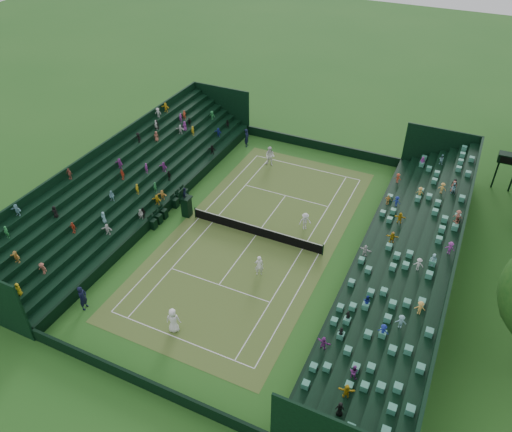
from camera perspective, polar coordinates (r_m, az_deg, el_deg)
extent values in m
plane|color=#255D1D|center=(41.29, 0.00, -2.22)|extent=(160.00, 160.00, 0.00)
cube|color=#316923|center=(41.29, 0.00, -2.22)|extent=(12.97, 26.77, 0.01)
cube|color=black|center=(53.41, 7.35, 7.98)|extent=(17.17, 0.20, 1.00)
cube|color=black|center=(31.78, -12.94, -17.99)|extent=(17.17, 0.20, 1.00)
cube|color=black|center=(38.98, 11.40, -4.96)|extent=(0.20, 31.77, 1.00)
cube|color=black|center=(44.53, -9.93, 1.24)|extent=(0.20, 31.77, 1.00)
cube|color=black|center=(38.91, 12.11, -5.15)|extent=(0.80, 32.00, 1.00)
cube|color=black|center=(38.68, 13.29, -5.22)|extent=(0.80, 32.00, 1.45)
cube|color=black|center=(38.46, 14.48, -5.29)|extent=(0.80, 32.00, 1.90)
cube|color=black|center=(38.26, 15.69, -5.35)|extent=(0.80, 32.00, 2.35)
cube|color=black|center=(38.07, 16.91, -5.41)|extent=(0.80, 32.00, 2.80)
cube|color=black|center=(37.90, 18.14, -5.47)|extent=(0.80, 32.00, 3.25)
cube|color=black|center=(37.75, 19.38, -5.53)|extent=(0.80, 32.00, 3.70)
cube|color=black|center=(37.62, 20.63, -5.59)|extent=(0.80, 32.00, 4.15)
cube|color=black|center=(37.40, 21.50, -5.36)|extent=(0.20, 32.00, 4.90)
cube|color=black|center=(44.78, -10.46, 1.40)|extent=(0.80, 32.00, 1.00)
cube|color=black|center=(45.06, -11.33, 1.88)|extent=(0.80, 32.00, 1.45)
cube|color=black|center=(45.36, -12.20, 2.35)|extent=(0.80, 32.00, 1.90)
cube|color=black|center=(45.67, -13.05, 2.82)|extent=(0.80, 32.00, 2.35)
cube|color=black|center=(45.99, -13.89, 3.28)|extent=(0.80, 32.00, 2.80)
cube|color=black|center=(46.33, -14.72, 3.73)|extent=(0.80, 32.00, 3.25)
cube|color=black|center=(46.68, -15.54, 4.18)|extent=(0.80, 32.00, 3.70)
cube|color=black|center=(47.04, -16.35, 4.61)|extent=(0.80, 32.00, 4.15)
cube|color=black|center=(47.15, -16.89, 5.13)|extent=(0.20, 32.00, 4.90)
cylinder|color=black|center=(43.23, -6.95, 0.40)|extent=(0.10, 0.10, 1.06)
cylinder|color=black|center=(39.41, 7.65, -3.86)|extent=(0.10, 0.10, 1.06)
cube|color=black|center=(41.00, 0.00, -1.72)|extent=(11.57, 0.02, 0.86)
cube|color=white|center=(40.71, 0.00, -1.21)|extent=(11.57, 0.04, 0.07)
cylinder|color=black|center=(51.36, 25.69, 4.39)|extent=(0.16, 0.16, 3.00)
cube|color=black|center=(50.58, 27.04, 5.88)|extent=(2.00, 1.00, 0.80)
cube|color=black|center=(43.36, -7.94, 1.04)|extent=(0.71, 0.71, 1.82)
cube|color=black|center=(42.81, -8.04, 2.08)|extent=(0.91, 0.91, 0.10)
cube|color=black|center=(42.78, -8.49, 2.59)|extent=(0.08, 0.91, 0.71)
imported|color=black|center=(42.52, -8.10, 2.66)|extent=(0.38, 0.47, 0.94)
cube|color=black|center=(42.68, -11.68, -0.90)|extent=(0.54, 0.54, 0.86)
cube|color=black|center=(42.50, -12.06, -0.23)|extent=(0.06, 0.54, 0.54)
cube|color=black|center=(43.17, -11.08, -0.31)|extent=(0.54, 0.54, 0.86)
cube|color=black|center=(42.99, -11.46, 0.35)|extent=(0.06, 0.54, 0.54)
cube|color=black|center=(43.68, -10.49, 0.26)|extent=(0.54, 0.54, 0.86)
cube|color=black|center=(43.50, -10.86, 0.92)|extent=(0.06, 0.54, 0.54)
cube|color=black|center=(44.85, -9.23, 1.50)|extent=(0.54, 0.54, 0.86)
cube|color=black|center=(44.67, -9.58, 2.14)|extent=(0.06, 0.54, 0.54)
cube|color=black|center=(45.38, -8.68, 2.03)|extent=(0.54, 0.54, 0.86)
cube|color=black|center=(45.21, -9.03, 2.67)|extent=(0.06, 0.54, 0.54)
cube|color=black|center=(45.92, -8.15, 2.55)|extent=(0.54, 0.54, 0.86)
cube|color=black|center=(45.75, -8.50, 3.18)|extent=(0.06, 0.54, 0.54)
imported|color=white|center=(33.79, -9.44, -11.67)|extent=(1.12, 0.95, 1.95)
imported|color=white|center=(37.18, 0.36, -5.67)|extent=(0.78, 0.69, 1.79)
imported|color=white|center=(50.05, 1.61, 6.85)|extent=(1.00, 0.79, 2.03)
imported|color=white|center=(41.71, 5.63, -0.60)|extent=(1.17, 1.06, 1.58)
imported|color=black|center=(53.50, -1.06, 8.94)|extent=(0.62, 0.81, 1.99)
imported|color=black|center=(36.68, -19.18, -8.82)|extent=(0.58, 0.78, 1.98)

